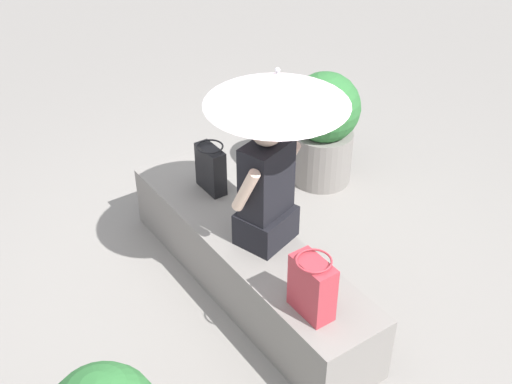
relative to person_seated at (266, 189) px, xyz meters
name	(u,v)px	position (x,y,z in m)	size (l,w,h in m)	color
ground_plane	(247,288)	(0.11, 0.08, -0.85)	(14.00, 14.00, 0.00)	gray
stone_bench	(247,262)	(0.11, 0.08, -0.62)	(2.23, 0.50, 0.46)	gray
person_seated	(266,189)	(0.00, 0.00, 0.00)	(0.37, 0.51, 0.90)	black
parasol	(277,89)	(-0.01, -0.06, 0.65)	(0.84, 0.84, 1.17)	#B7B7BC
handbag_black	(312,287)	(-0.67, 0.17, -0.21)	(0.27, 0.20, 0.37)	#B2333D
tote_bag_canvas	(211,168)	(0.68, -0.01, -0.21)	(0.25, 0.19, 0.36)	black
planter_near	(324,126)	(0.87, -1.20, -0.34)	(0.57, 0.57, 0.96)	gray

